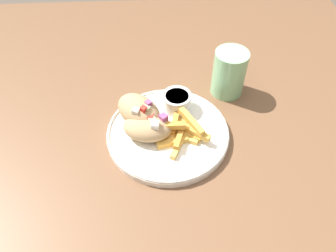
% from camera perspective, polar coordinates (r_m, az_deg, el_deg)
% --- Properties ---
extents(table, '(1.20, 1.20, 0.76)m').
position_cam_1_polar(table, '(0.77, -1.41, -5.65)').
color(table, brown).
rests_on(table, ground_plane).
extents(plate, '(0.26, 0.26, 0.02)m').
position_cam_1_polar(plate, '(0.70, 0.00, -1.32)').
color(plate, white).
rests_on(plate, table).
extents(pita_sandwich_near, '(0.11, 0.09, 0.05)m').
position_cam_1_polar(pita_sandwich_near, '(0.67, -3.52, -0.21)').
color(pita_sandwich_near, tan).
rests_on(pita_sandwich_near, plate).
extents(pita_sandwich_far, '(0.13, 0.13, 0.07)m').
position_cam_1_polar(pita_sandwich_far, '(0.70, -5.06, 2.57)').
color(pita_sandwich_far, tan).
rests_on(pita_sandwich_far, plate).
extents(fries_pile, '(0.12, 0.14, 0.04)m').
position_cam_1_polar(fries_pile, '(0.68, 1.91, -0.97)').
color(fries_pile, '#E5B251').
rests_on(fries_pile, plate).
extents(sauce_ramekin, '(0.07, 0.07, 0.04)m').
position_cam_1_polar(sauce_ramekin, '(0.73, 1.56, 4.43)').
color(sauce_ramekin, white).
rests_on(sauce_ramekin, plate).
extents(water_glass, '(0.08, 0.08, 0.11)m').
position_cam_1_polar(water_glass, '(0.79, 10.54, 8.79)').
color(water_glass, '#8CCC93').
rests_on(water_glass, table).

